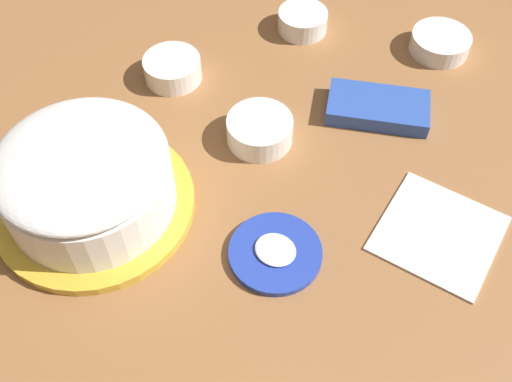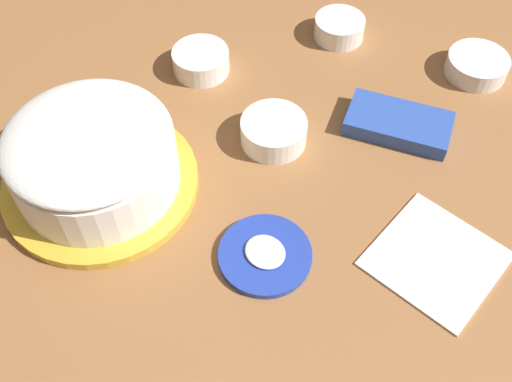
{
  "view_description": "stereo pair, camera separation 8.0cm",
  "coord_description": "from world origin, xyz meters",
  "px_view_note": "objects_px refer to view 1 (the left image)",
  "views": [
    {
      "loc": [
        -0.17,
        0.46,
        0.68
      ],
      "look_at": [
        0.1,
        0.07,
        0.04
      ],
      "focal_mm": 42.32,
      "sensor_mm": 36.0,
      "label": 1
    },
    {
      "loc": [
        -0.23,
        0.41,
        0.68
      ],
      "look_at": [
        0.1,
        0.07,
        0.04
      ],
      "focal_mm": 42.32,
      "sensor_mm": 36.0,
      "label": 2
    }
  ],
  "objects_px": {
    "sprinkle_bowl_yellow": "(303,20)",
    "sprinkle_bowl_rainbow": "(440,43)",
    "sprinkle_bowl_pink": "(260,129)",
    "candy_box_lower": "(378,108)",
    "sprinkle_bowl_orange": "(172,68)",
    "frosting_tub_lid": "(275,253)",
    "frosted_cake": "(87,183)",
    "paper_napkin": "(439,233)"
  },
  "relations": [
    {
      "from": "sprinkle_bowl_yellow",
      "to": "sprinkle_bowl_rainbow",
      "type": "distance_m",
      "value": 0.24
    },
    {
      "from": "sprinkle_bowl_pink",
      "to": "sprinkle_bowl_rainbow",
      "type": "bearing_deg",
      "value": -112.32
    },
    {
      "from": "candy_box_lower",
      "to": "sprinkle_bowl_orange",
      "type": "bearing_deg",
      "value": -3.68
    },
    {
      "from": "frosting_tub_lid",
      "to": "sprinkle_bowl_pink",
      "type": "bearing_deg",
      "value": -50.28
    },
    {
      "from": "frosted_cake",
      "to": "paper_napkin",
      "type": "relative_size",
      "value": 1.82
    },
    {
      "from": "frosting_tub_lid",
      "to": "sprinkle_bowl_yellow",
      "type": "bearing_deg",
      "value": -62.72
    },
    {
      "from": "frosting_tub_lid",
      "to": "sprinkle_bowl_orange",
      "type": "distance_m",
      "value": 0.37
    },
    {
      "from": "sprinkle_bowl_pink",
      "to": "paper_napkin",
      "type": "relative_size",
      "value": 0.66
    },
    {
      "from": "frosting_tub_lid",
      "to": "candy_box_lower",
      "type": "height_order",
      "value": "candy_box_lower"
    },
    {
      "from": "frosted_cake",
      "to": "sprinkle_bowl_rainbow",
      "type": "xyz_separation_m",
      "value": [
        -0.26,
        -0.57,
        -0.04
      ]
    },
    {
      "from": "sprinkle_bowl_orange",
      "to": "paper_napkin",
      "type": "height_order",
      "value": "sprinkle_bowl_orange"
    },
    {
      "from": "frosting_tub_lid",
      "to": "sprinkle_bowl_pink",
      "type": "relative_size",
      "value": 1.24
    },
    {
      "from": "sprinkle_bowl_orange",
      "to": "paper_napkin",
      "type": "bearing_deg",
      "value": 175.47
    },
    {
      "from": "paper_napkin",
      "to": "candy_box_lower",
      "type": "bearing_deg",
      "value": -41.65
    },
    {
      "from": "sprinkle_bowl_orange",
      "to": "sprinkle_bowl_pink",
      "type": "relative_size",
      "value": 0.94
    },
    {
      "from": "candy_box_lower",
      "to": "paper_napkin",
      "type": "height_order",
      "value": "candy_box_lower"
    },
    {
      "from": "sprinkle_bowl_orange",
      "to": "frosted_cake",
      "type": "bearing_deg",
      "value": 105.85
    },
    {
      "from": "candy_box_lower",
      "to": "frosting_tub_lid",
      "type": "bearing_deg",
      "value": 67.93
    },
    {
      "from": "sprinkle_bowl_orange",
      "to": "sprinkle_bowl_pink",
      "type": "distance_m",
      "value": 0.19
    },
    {
      "from": "frosted_cake",
      "to": "candy_box_lower",
      "type": "bearing_deg",
      "value": -122.21
    },
    {
      "from": "frosting_tub_lid",
      "to": "candy_box_lower",
      "type": "bearing_deg",
      "value": -88.33
    },
    {
      "from": "candy_box_lower",
      "to": "paper_napkin",
      "type": "xyz_separation_m",
      "value": [
        -0.17,
        0.15,
        -0.01
      ]
    },
    {
      "from": "frosting_tub_lid",
      "to": "sprinkle_bowl_pink",
      "type": "xyz_separation_m",
      "value": [
        0.13,
        -0.16,
        0.02
      ]
    },
    {
      "from": "sprinkle_bowl_yellow",
      "to": "sprinkle_bowl_pink",
      "type": "relative_size",
      "value": 0.87
    },
    {
      "from": "frosting_tub_lid",
      "to": "sprinkle_bowl_rainbow",
      "type": "height_order",
      "value": "sprinkle_bowl_rainbow"
    },
    {
      "from": "frosting_tub_lid",
      "to": "paper_napkin",
      "type": "height_order",
      "value": "frosting_tub_lid"
    },
    {
      "from": "frosting_tub_lid",
      "to": "sprinkle_bowl_orange",
      "type": "bearing_deg",
      "value": -30.37
    },
    {
      "from": "frosted_cake",
      "to": "sprinkle_bowl_pink",
      "type": "distance_m",
      "value": 0.26
    },
    {
      "from": "frosted_cake",
      "to": "sprinkle_bowl_rainbow",
      "type": "height_order",
      "value": "frosted_cake"
    },
    {
      "from": "sprinkle_bowl_yellow",
      "to": "paper_napkin",
      "type": "height_order",
      "value": "sprinkle_bowl_yellow"
    },
    {
      "from": "candy_box_lower",
      "to": "paper_napkin",
      "type": "relative_size",
      "value": 1.03
    },
    {
      "from": "frosted_cake",
      "to": "frosting_tub_lid",
      "type": "distance_m",
      "value": 0.26
    },
    {
      "from": "frosted_cake",
      "to": "sprinkle_bowl_orange",
      "type": "relative_size",
      "value": 2.96
    },
    {
      "from": "frosting_tub_lid",
      "to": "sprinkle_bowl_rainbow",
      "type": "relative_size",
      "value": 1.24
    },
    {
      "from": "sprinkle_bowl_pink",
      "to": "candy_box_lower",
      "type": "xyz_separation_m",
      "value": [
        -0.12,
        -0.15,
        -0.01
      ]
    },
    {
      "from": "sprinkle_bowl_yellow",
      "to": "sprinkle_bowl_pink",
      "type": "bearing_deg",
      "value": 107.88
    },
    {
      "from": "sprinkle_bowl_yellow",
      "to": "frosting_tub_lid",
      "type": "bearing_deg",
      "value": 117.28
    },
    {
      "from": "paper_napkin",
      "to": "sprinkle_bowl_orange",
      "type": "bearing_deg",
      "value": -4.53
    },
    {
      "from": "sprinkle_bowl_pink",
      "to": "candy_box_lower",
      "type": "height_order",
      "value": "sprinkle_bowl_pink"
    },
    {
      "from": "sprinkle_bowl_pink",
      "to": "frosting_tub_lid",
      "type": "bearing_deg",
      "value": 129.72
    },
    {
      "from": "sprinkle_bowl_yellow",
      "to": "paper_napkin",
      "type": "xyz_separation_m",
      "value": [
        -0.37,
        0.26,
        -0.02
      ]
    },
    {
      "from": "paper_napkin",
      "to": "sprinkle_bowl_rainbow",
      "type": "bearing_deg",
      "value": -65.89
    }
  ]
}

